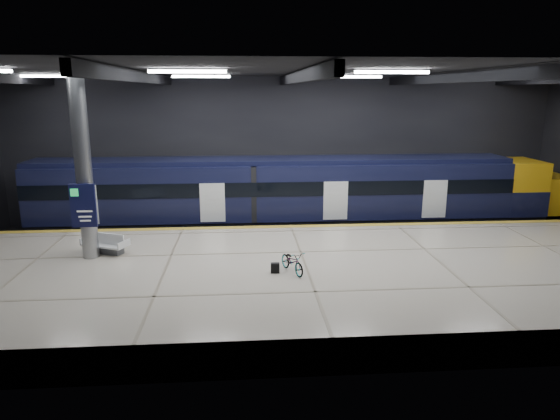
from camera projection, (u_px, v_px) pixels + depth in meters
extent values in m
plane|color=black|center=(297.00, 269.00, 20.78)|extent=(30.00, 30.00, 0.00)
cube|color=black|center=(282.00, 151.00, 27.60)|extent=(30.00, 0.10, 8.00)
cube|color=black|center=(335.00, 228.00, 12.09)|extent=(30.00, 0.10, 8.00)
cube|color=black|center=(299.00, 70.00, 18.91)|extent=(30.00, 16.00, 0.10)
cube|color=black|center=(139.00, 77.00, 18.53)|extent=(0.25, 16.00, 0.40)
cube|color=black|center=(299.00, 77.00, 18.97)|extent=(0.25, 16.00, 0.40)
cube|color=black|center=(452.00, 78.00, 19.42)|extent=(0.25, 16.00, 0.40)
cube|color=white|center=(187.00, 71.00, 16.71)|extent=(2.60, 0.18, 0.10)
cube|color=white|center=(392.00, 72.00, 17.23)|extent=(2.60, 0.18, 0.10)
cube|color=white|center=(41.00, 76.00, 22.00)|extent=(2.60, 0.18, 0.10)
cube|color=white|center=(201.00, 76.00, 22.52)|extent=(2.60, 0.18, 0.10)
cube|color=white|center=(354.00, 77.00, 23.04)|extent=(2.60, 0.18, 0.10)
cube|color=white|center=(500.00, 77.00, 23.57)|extent=(2.60, 0.18, 0.10)
cube|color=beige|center=(305.00, 279.00, 18.23)|extent=(30.00, 11.00, 1.10)
cube|color=gold|center=(291.00, 226.00, 23.19)|extent=(30.00, 0.40, 0.01)
cube|color=gray|center=(287.00, 235.00, 25.40)|extent=(30.00, 0.08, 0.16)
cube|color=gray|center=(285.00, 228.00, 26.79)|extent=(30.00, 0.08, 0.16)
cube|color=black|center=(273.00, 223.00, 25.93)|extent=(24.00, 2.58, 0.80)
cube|color=black|center=(273.00, 190.00, 25.52)|extent=(24.00, 2.80, 2.75)
cube|color=black|center=(273.00, 160.00, 25.17)|extent=(24.00, 2.30, 0.24)
cube|color=black|center=(275.00, 190.00, 24.09)|extent=(24.00, 0.04, 0.70)
cube|color=white|center=(336.00, 201.00, 24.45)|extent=(1.20, 0.05, 1.90)
cube|color=#ECA913|center=(517.00, 186.00, 26.49)|extent=(2.00, 2.80, 2.75)
cube|color=black|center=(522.00, 183.00, 26.47)|extent=(1.60, 2.38, 0.80)
cube|color=#595B60|center=(106.00, 250.00, 19.40)|extent=(1.47, 0.99, 0.27)
cube|color=white|center=(105.00, 245.00, 19.36)|extent=(1.92, 1.42, 0.07)
cube|color=white|center=(105.00, 238.00, 19.30)|extent=(1.64, 0.80, 0.44)
cube|color=white|center=(87.00, 240.00, 19.63)|extent=(0.36, 0.71, 0.27)
cube|color=white|center=(124.00, 244.00, 19.03)|extent=(0.36, 0.71, 0.27)
imported|color=#99999E|center=(292.00, 261.00, 17.26)|extent=(1.06, 1.59, 0.79)
cube|color=black|center=(275.00, 268.00, 17.26)|extent=(0.31, 0.19, 0.35)
cylinder|color=#9EA0A5|center=(83.00, 167.00, 18.15)|extent=(0.60, 0.60, 6.90)
cube|color=#10123B|center=(83.00, 206.00, 18.06)|extent=(0.90, 0.12, 1.60)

